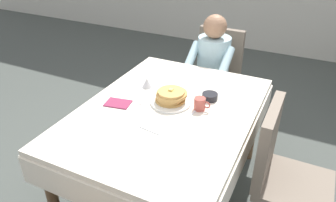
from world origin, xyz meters
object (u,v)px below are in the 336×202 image
Objects in this scene: cup_coffee at (200,104)px; bowl_butter at (210,97)px; chair_diner at (216,71)px; knife_right_of_plate at (195,111)px; breakfast_stack at (171,96)px; spoon_near_edge at (149,130)px; chair_right_side at (281,168)px; plate_breakfast at (171,102)px; dining_table_main at (167,121)px; syrup_pitcher at (147,83)px; fork_left_of_plate at (145,98)px; diner_person at (212,64)px.

bowl_butter is (0.01, 0.16, -0.02)m from cup_coffee.
chair_diner is 1.15m from knife_right_of_plate.
breakfast_stack is 1.47× the size of spoon_near_edge.
plate_breakfast is (-0.78, 0.08, 0.22)m from chair_right_side.
dining_table_main is 0.28m from spoon_near_edge.
chair_right_side is at bearing -11.81° from syrup_pitcher.
spoon_near_edge is at bearing 159.53° from knife_right_of_plate.
knife_right_of_plate is at bearing 71.28° from spoon_near_edge.
plate_breakfast is 1.87× the size of spoon_near_edge.
plate_breakfast is 0.21m from cup_coffee.
dining_table_main is at bearing 116.10° from knife_right_of_plate.
fork_left_of_plate is at bearing -93.72° from chair_right_side.
syrup_pitcher is 0.56m from spoon_near_edge.
bowl_butter is at bearing 37.28° from plate_breakfast.
breakfast_stack reaches higher than syrup_pitcher.
dining_table_main is 7.62× the size of knife_right_of_plate.
spoon_near_edge is (0.21, -0.33, 0.00)m from fork_left_of_plate.
diner_person reaches higher than breakfast_stack.
dining_table_main is 1.64× the size of chair_right_side.
syrup_pitcher is 0.44× the size of fork_left_of_plate.
chair_right_side reaches higher than bowl_butter.
spoon_near_edge is (-0.20, -0.52, -0.02)m from bowl_butter.
fork_left_of_plate is 1.20× the size of spoon_near_edge.
breakfast_stack is (0.02, -0.93, 0.13)m from diner_person.
dining_table_main is 0.23m from fork_left_of_plate.
bowl_butter is 0.55× the size of knife_right_of_plate.
chair_right_side reaches higher than syrup_pitcher.
plate_breakfast is 1.56× the size of fork_left_of_plate.
fork_left_of_plate is 0.90× the size of knife_right_of_plate.
spoon_near_edge is at bearing -151.29° from fork_left_of_plate.
cup_coffee is 0.57× the size of knife_right_of_plate.
diner_person is 5.60× the size of knife_right_of_plate.
knife_right_of_plate reaches higher than dining_table_main.
cup_coffee reaches higher than plate_breakfast.
dining_table_main is 13.49× the size of cup_coffee.
chair_diner is at bearing -12.82° from fork_left_of_plate.
knife_right_of_plate is 0.37m from spoon_near_edge.
syrup_pitcher is at bearing 75.84° from chair_diner.
spoon_near_edge is at bearing -111.02° from bowl_butter.
plate_breakfast is 0.19m from knife_right_of_plate.
syrup_pitcher is at bearing 141.56° from dining_table_main.
chair_diner is at bearing 17.32° from knife_right_of_plate.
breakfast_stack is 0.21m from cup_coffee.
chair_diner is 8.23× the size of cup_coffee.
knife_right_of_plate is (0.38, 0.00, 0.00)m from fork_left_of_plate.
fork_left_of_plate and knife_right_of_plate have the same top height.
dining_table_main is at bearing -38.44° from syrup_pitcher.
chair_diner reaches higher than knife_right_of_plate.
chair_right_side is at bearing 124.58° from chair_diner.
fork_left_of_plate is at bearing 80.02° from diner_person.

